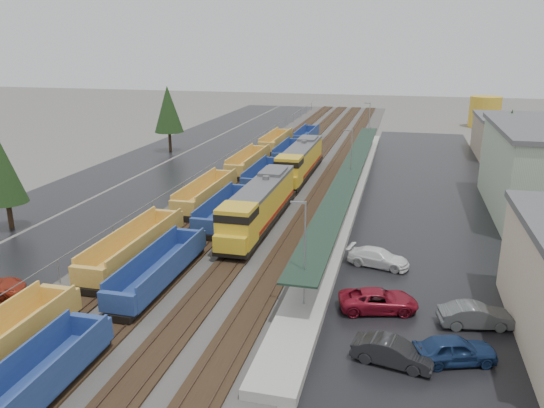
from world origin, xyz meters
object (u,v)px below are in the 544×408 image
(parked_car_east_a, at_px, (393,352))
(parked_car_east_c, at_px, (378,258))
(well_string_blue, at_px, (226,210))
(parked_car_east_b, at_px, (378,300))
(locomotive_trail, at_px, (300,161))
(storage_tank, at_px, (485,112))
(parked_car_east_e, at_px, (476,316))
(parked_car_east_d, at_px, (454,350))
(locomotive_lead, at_px, (259,205))
(well_string_yellow, at_px, (176,217))

(parked_car_east_a, bearing_deg, parked_car_east_c, 17.49)
(well_string_blue, distance_m, parked_car_east_b, 22.74)
(parked_car_east_c, bearing_deg, locomotive_trail, 35.60)
(storage_tank, height_order, parked_car_east_e, storage_tank)
(parked_car_east_d, relative_size, parked_car_east_e, 1.02)
(locomotive_trail, relative_size, parked_car_east_d, 4.21)
(locomotive_trail, distance_m, parked_car_east_b, 37.41)
(parked_car_east_d, bearing_deg, parked_car_east_e, -38.73)
(locomotive_lead, relative_size, locomotive_trail, 1.00)
(storage_tank, distance_m, parked_car_east_c, 84.05)
(locomotive_trail, height_order, parked_car_east_e, locomotive_trail)
(well_string_blue, relative_size, storage_tank, 16.06)
(locomotive_lead, xyz_separation_m, parked_car_east_c, (12.00, -6.54, -1.70))
(locomotive_trail, relative_size, parked_car_east_b, 3.74)
(well_string_yellow, height_order, well_string_blue, well_string_yellow)
(well_string_blue, distance_m, parked_car_east_e, 28.00)
(well_string_blue, xyz_separation_m, parked_car_east_c, (16.00, -8.01, -0.43))
(parked_car_east_b, distance_m, parked_car_east_e, 6.30)
(well_string_yellow, xyz_separation_m, parked_car_east_c, (20.00, -4.60, -0.48))
(parked_car_east_b, distance_m, parked_car_east_c, 7.72)
(locomotive_lead, relative_size, parked_car_east_a, 4.35)
(well_string_blue, distance_m, parked_car_east_d, 29.71)
(locomotive_trail, xyz_separation_m, parked_car_east_e, (18.68, -35.95, -1.66))
(locomotive_trail, xyz_separation_m, parked_car_east_a, (13.56, -41.54, -1.67))
(parked_car_east_a, bearing_deg, storage_tank, 1.30)
(well_string_yellow, height_order, parked_car_east_e, well_string_yellow)
(well_string_yellow, distance_m, parked_car_east_d, 30.58)
(well_string_blue, xyz_separation_m, parked_car_east_d, (21.02, -20.99, -0.35))
(parked_car_east_c, distance_m, parked_car_east_e, 10.74)
(well_string_yellow, bearing_deg, parked_car_east_c, -12.96)
(locomotive_lead, xyz_separation_m, well_string_yellow, (-8.00, -1.94, -1.22))
(locomotive_lead, bearing_deg, parked_car_east_a, -56.56)
(well_string_yellow, relative_size, storage_tank, 15.06)
(locomotive_lead, distance_m, well_string_yellow, 8.32)
(well_string_yellow, xyz_separation_m, well_string_blue, (4.00, 3.41, -0.06))
(well_string_blue, bearing_deg, locomotive_trail, 78.43)
(well_string_yellow, xyz_separation_m, parked_car_east_a, (21.56, -18.60, -0.46))
(parked_car_east_c, xyz_separation_m, parked_car_east_e, (6.68, -8.40, 0.04))
(well_string_yellow, relative_size, parked_car_east_b, 18.41)
(parked_car_east_a, bearing_deg, locomotive_trail, 29.20)
(well_string_blue, distance_m, parked_car_east_c, 17.90)
(well_string_yellow, bearing_deg, parked_car_east_a, -40.77)
(locomotive_lead, relative_size, storage_tank, 3.06)
(storage_tank, bearing_deg, parked_car_east_e, -97.25)
(parked_car_east_a, distance_m, parked_car_east_d, 3.60)
(locomotive_trail, bearing_deg, parked_car_east_d, -67.22)
(well_string_yellow, height_order, parked_car_east_c, well_string_yellow)
(locomotive_lead, xyz_separation_m, locomotive_trail, (0.00, 21.00, 0.00))
(storage_tank, distance_m, parked_car_east_d, 95.94)
(locomotive_trail, height_order, storage_tank, storage_tank)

